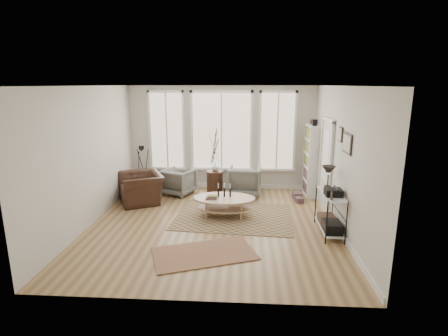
# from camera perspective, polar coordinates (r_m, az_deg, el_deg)

# --- Properties ---
(room) EXTENTS (5.50, 5.54, 2.90)m
(room) POSITION_cam_1_polar(r_m,az_deg,el_deg) (7.21, -1.71, 1.47)
(room) COLOR #A58154
(room) RESTS_ON ground
(bay_window) EXTENTS (4.14, 0.12, 2.24)m
(bay_window) POSITION_cam_1_polar(r_m,az_deg,el_deg) (9.82, -0.40, 5.79)
(bay_window) COLOR tan
(bay_window) RESTS_ON ground
(door) EXTENTS (0.09, 1.06, 2.22)m
(door) POSITION_cam_1_polar(r_m,az_deg,el_deg) (8.56, 16.29, 0.78)
(door) COLOR silver
(door) RESTS_ON ground
(bookcase) EXTENTS (0.31, 0.85, 2.06)m
(bookcase) POSITION_cam_1_polar(r_m,az_deg,el_deg) (9.59, 14.07, 1.24)
(bookcase) COLOR white
(bookcase) RESTS_ON ground
(low_shelf) EXTENTS (0.38, 1.08, 1.30)m
(low_shelf) POSITION_cam_1_polar(r_m,az_deg,el_deg) (7.32, 16.93, -6.37)
(low_shelf) COLOR white
(low_shelf) RESTS_ON ground
(wall_art) EXTENTS (0.04, 0.88, 0.44)m
(wall_art) POSITION_cam_1_polar(r_m,az_deg,el_deg) (7.07, 19.20, 4.20)
(wall_art) COLOR black
(wall_art) RESTS_ON ground
(rug_main) EXTENTS (2.74, 2.15, 0.01)m
(rug_main) POSITION_cam_1_polar(r_m,az_deg,el_deg) (8.00, 1.62, -7.91)
(rug_main) COLOR brown
(rug_main) RESTS_ON ground
(rug_runner) EXTENTS (2.00, 1.54, 0.01)m
(rug_runner) POSITION_cam_1_polar(r_m,az_deg,el_deg) (6.37, -3.27, -13.73)
(rug_runner) COLOR maroon
(rug_runner) RESTS_ON ground
(coffee_table) EXTENTS (1.41, 0.91, 0.64)m
(coffee_table) POSITION_cam_1_polar(r_m,az_deg,el_deg) (7.93, -0.03, -5.50)
(coffee_table) COLOR tan
(coffee_table) RESTS_ON ground
(armchair_left) EXTENTS (0.99, 1.00, 0.71)m
(armchair_left) POSITION_cam_1_polar(r_m,az_deg,el_deg) (9.58, -7.48, -2.21)
(armchair_left) COLOR slate
(armchair_left) RESTS_ON ground
(armchair_right) EXTENTS (0.90, 0.93, 0.79)m
(armchair_right) POSITION_cam_1_polar(r_m,az_deg,el_deg) (9.47, 3.41, -2.03)
(armchair_right) COLOR slate
(armchair_right) RESTS_ON ground
(side_table) EXTENTS (0.44, 0.44, 1.83)m
(side_table) POSITION_cam_1_polar(r_m,az_deg,el_deg) (9.33, -1.54, 0.84)
(side_table) COLOR #382117
(side_table) RESTS_ON ground
(vase) EXTENTS (0.23, 0.23, 0.23)m
(vase) POSITION_cam_1_polar(r_m,az_deg,el_deg) (9.42, -1.43, 0.27)
(vase) COLOR silver
(vase) RESTS_ON side_table
(accent_chair) EXTENTS (1.46, 1.39, 0.74)m
(accent_chair) POSITION_cam_1_polar(r_m,az_deg,el_deg) (9.12, -13.37, -3.17)
(accent_chair) COLOR #382117
(accent_chair) RESTS_ON ground
(tripod_camera) EXTENTS (0.47, 0.47, 1.34)m
(tripod_camera) POSITION_cam_1_polar(r_m,az_deg,el_deg) (9.68, -13.14, -0.67)
(tripod_camera) COLOR black
(tripod_camera) RESTS_ON ground
(book_stack_near) EXTENTS (0.24, 0.29, 0.17)m
(book_stack_near) POSITION_cam_1_polar(r_m,az_deg,el_deg) (9.37, 11.87, -4.44)
(book_stack_near) COLOR brown
(book_stack_near) RESTS_ON ground
(book_stack_far) EXTENTS (0.23, 0.26, 0.14)m
(book_stack_far) POSITION_cam_1_polar(r_m,az_deg,el_deg) (9.10, 12.12, -5.11)
(book_stack_far) COLOR brown
(book_stack_far) RESTS_ON ground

